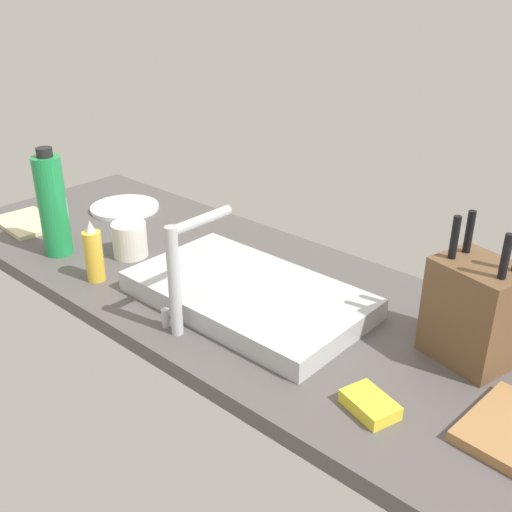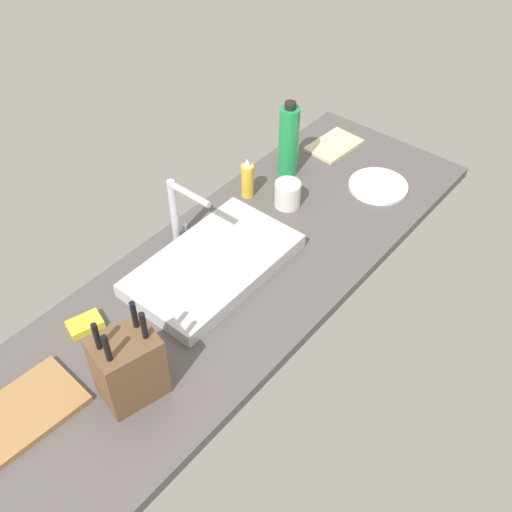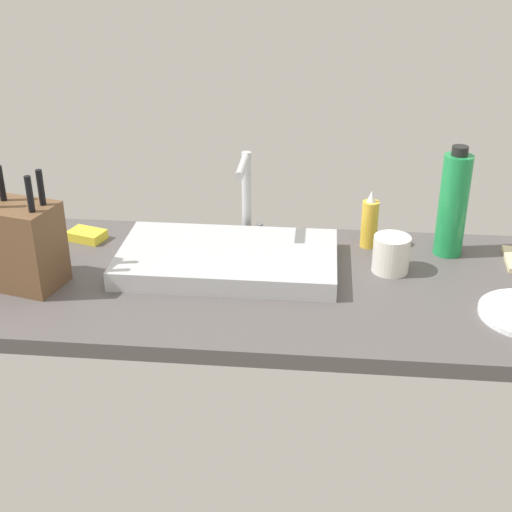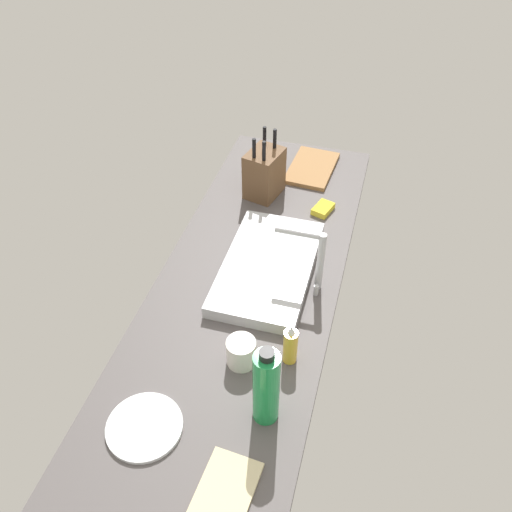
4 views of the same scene
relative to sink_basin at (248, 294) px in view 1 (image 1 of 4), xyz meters
The scene contains 10 objects.
countertop_slab 8.42cm from the sink_basin, 44.84° to the right, with size 179.40×60.30×3.50cm, color #514C4C.
sink_basin is the anchor object (origin of this frame).
faucet 19.64cm from the sink_basin, 80.04° to the left, with size 5.50×16.16×22.81cm.
knife_block 45.93cm from the sink_basin, 163.47° to the right, with size 17.29×14.92×27.00cm.
soap_bottle 37.07cm from the sink_basin, 24.39° to the left, with size 4.19×4.19×14.77cm.
water_bottle 55.38cm from the sink_basin, 13.88° to the left, with size 6.93×6.93×27.26cm.
dinner_plate 67.18cm from the sink_basin, 14.17° to the right, with size 20.16×20.16×1.20cm, color white.
dish_towel 76.44cm from the sink_basin, ahead, with size 19.67×13.13×1.20cm, color beige.
coffee_mug 38.13cm from the sink_basin, ahead, with size 8.56×8.56×8.69cm, color silver.
dish_sponge 40.02cm from the sink_basin, 162.40° to the left, with size 9.00×6.00×2.40cm, color yellow.
Camera 1 is at (-80.76, 86.74, 68.48)cm, focal length 41.83 mm.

